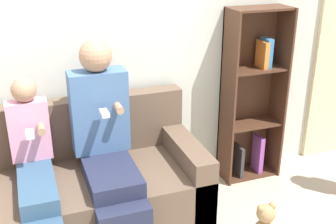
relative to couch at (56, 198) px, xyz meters
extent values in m
cube|color=silver|center=(0.17, 0.44, 0.98)|extent=(10.00, 0.06, 2.55)
cube|color=brown|center=(0.00, -0.11, -0.07)|extent=(2.05, 0.66, 0.46)
cube|color=brown|center=(0.00, 0.30, 0.15)|extent=(2.05, 0.15, 0.90)
cube|color=brown|center=(0.94, -0.11, 0.01)|extent=(0.17, 0.66, 0.61)
cube|color=#232842|center=(0.36, -0.21, 0.22)|extent=(0.33, 0.47, 0.11)
cube|color=#476B9E|center=(0.36, 0.11, 0.56)|extent=(0.39, 0.18, 0.58)
sphere|color=tan|center=(0.36, 0.11, 0.95)|extent=(0.22, 0.22, 0.22)
cylinder|color=tan|center=(0.47, -0.02, 0.62)|extent=(0.05, 0.10, 0.05)
cube|color=white|center=(0.36, -0.07, 0.62)|extent=(0.05, 0.12, 0.02)
cube|color=#335170|center=(-0.11, -0.18, 0.22)|extent=(0.23, 0.52, 0.11)
cube|color=#E599BC|center=(-0.11, 0.14, 0.48)|extent=(0.27, 0.12, 0.42)
sphere|color=tan|center=(-0.11, 0.14, 0.76)|extent=(0.16, 0.16, 0.16)
cylinder|color=tan|center=(-0.04, 0.03, 0.52)|extent=(0.05, 0.10, 0.05)
cube|color=white|center=(-0.11, -0.02, 0.52)|extent=(0.05, 0.12, 0.02)
cube|color=#4C2D1E|center=(1.45, 0.27, 0.44)|extent=(0.02, 0.26, 1.47)
cube|color=#4C2D1E|center=(1.93, 0.27, 0.44)|extent=(0.02, 0.26, 1.47)
cube|color=#4C2D1E|center=(1.69, 0.39, 0.44)|extent=(0.50, 0.02, 1.47)
cube|color=#4C2D1E|center=(1.69, 0.27, -0.29)|extent=(0.47, 0.23, 0.02)
cube|color=#4C2D1E|center=(1.69, 0.27, 0.20)|extent=(0.47, 0.23, 0.02)
cube|color=#4C2D1E|center=(1.69, 0.27, 0.68)|extent=(0.47, 0.23, 0.02)
cube|color=#4C2D1E|center=(1.69, 0.27, 1.17)|extent=(0.47, 0.23, 0.02)
cube|color=orange|center=(1.74, 0.27, 0.80)|extent=(0.04, 0.15, 0.22)
cube|color=teal|center=(1.77, 0.27, 0.81)|extent=(0.05, 0.13, 0.24)
cube|color=#934CA3|center=(1.78, 0.27, -0.11)|extent=(0.04, 0.14, 0.34)
cube|color=#333338|center=(1.58, 0.27, -0.14)|extent=(0.03, 0.17, 0.28)
sphere|color=tan|center=(1.31, -0.60, -0.04)|extent=(0.13, 0.13, 0.13)
sphere|color=tan|center=(1.26, -0.60, 0.01)|extent=(0.05, 0.05, 0.05)
sphere|color=tan|center=(1.35, -0.60, 0.01)|extent=(0.05, 0.05, 0.05)
camera|label=1|loc=(-0.11, -2.58, 1.66)|focal=45.00mm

